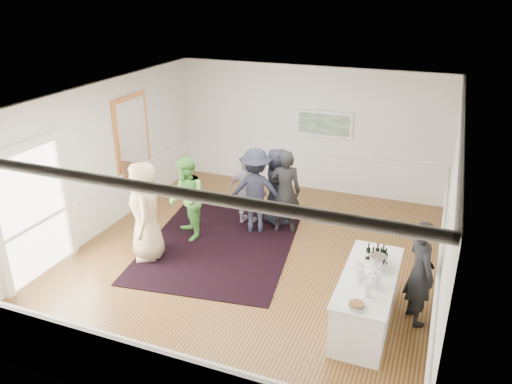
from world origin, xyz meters
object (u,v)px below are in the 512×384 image
at_px(serving_table, 367,299).
at_px(bartender, 420,273).
at_px(guest_tan, 145,211).
at_px(guest_green, 187,199).
at_px(guest_dark_a, 256,191).
at_px(nut_bowl, 357,305).
at_px(guest_dark_b, 285,192).
at_px(guest_navy, 277,187).
at_px(guest_lilac, 248,191).
at_px(ice_bucket, 378,263).

height_order(serving_table, bartender, bartender).
relative_size(bartender, guest_tan, 0.89).
bearing_deg(guest_green, guest_dark_a, 82.12).
height_order(serving_table, nut_bowl, nut_bowl).
relative_size(guest_dark_a, nut_bowl, 7.21).
height_order(guest_green, guest_dark_a, guest_dark_a).
bearing_deg(guest_dark_b, guest_navy, -67.18).
xyz_separation_m(bartender, guest_navy, (-3.26, 2.53, -0.01)).
bearing_deg(serving_table, guest_lilac, 140.08).
relative_size(guest_tan, guest_green, 1.11).
distance_m(guest_lilac, guest_navy, 0.65).
height_order(guest_lilac, guest_dark_b, guest_dark_b).
xyz_separation_m(guest_lilac, guest_dark_b, (0.89, -0.08, 0.15)).
bearing_deg(guest_navy, ice_bucket, -179.77).
distance_m(guest_lilac, guest_dark_b, 0.91).
xyz_separation_m(guest_tan, nut_bowl, (4.36, -1.40, -0.09)).
bearing_deg(serving_table, bartender, 25.48).
xyz_separation_m(guest_navy, nut_bowl, (2.51, -3.77, 0.04)).
xyz_separation_m(bartender, ice_bucket, (-0.64, -0.12, 0.10)).
height_order(guest_green, guest_navy, guest_green).
height_order(guest_tan, guest_lilac, guest_tan).
bearing_deg(ice_bucket, guest_lilac, 143.34).
distance_m(guest_tan, guest_dark_a, 2.41).
bearing_deg(guest_tan, ice_bucket, 54.84).
relative_size(guest_tan, guest_dark_a, 1.06).
bearing_deg(nut_bowl, serving_table, 88.57).
bearing_deg(guest_lilac, guest_dark_a, 145.02).
distance_m(serving_table, nut_bowl, 1.01).
height_order(bartender, nut_bowl, bartender).
height_order(guest_lilac, guest_navy, guest_navy).
height_order(guest_tan, guest_green, guest_tan).
relative_size(guest_dark_a, ice_bucket, 7.22).
height_order(bartender, guest_dark_a, guest_dark_a).
xyz_separation_m(guest_dark_b, ice_bucket, (2.31, -2.31, 0.05)).
height_order(guest_green, nut_bowl, guest_green).
bearing_deg(guest_navy, guest_dark_b, 177.25).
relative_size(serving_table, nut_bowl, 8.29).
bearing_deg(guest_navy, guest_lilac, 70.28).
xyz_separation_m(serving_table, guest_dark_b, (-2.22, 2.53, 0.49)).
relative_size(guest_dark_a, guest_navy, 1.07).
distance_m(serving_table, guest_tan, 4.44).
xyz_separation_m(guest_tan, ice_bucket, (4.46, -0.28, -0.01)).
bearing_deg(serving_table, guest_dark_a, 140.22).
relative_size(guest_lilac, nut_bowl, 6.05).
distance_m(guest_dark_a, guest_dark_b, 0.63).
distance_m(guest_navy, ice_bucket, 3.73).
bearing_deg(serving_table, ice_bucket, 68.86).
height_order(guest_dark_b, nut_bowl, guest_dark_b).
bearing_deg(ice_bucket, guest_navy, 134.59).
xyz_separation_m(bartender, guest_lilac, (-3.85, 2.26, -0.10)).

